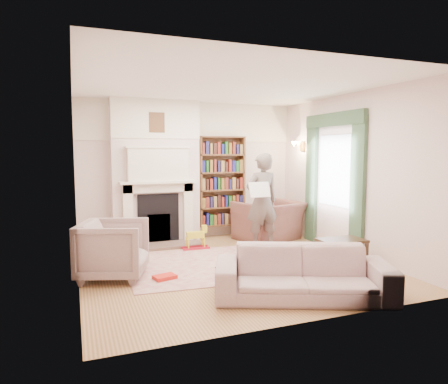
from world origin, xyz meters
name	(u,v)px	position (x,y,z in m)	size (l,w,h in m)	color
floor	(230,265)	(0.00, 0.00, 0.00)	(4.50, 4.50, 0.00)	brown
ceiling	(230,85)	(0.00, 0.00, 2.80)	(4.50, 4.50, 0.00)	white
wall_back	(190,171)	(0.00, 2.25, 1.40)	(4.50, 4.50, 0.00)	beige
wall_front	(310,191)	(0.00, -2.25, 1.40)	(4.50, 4.50, 0.00)	beige
wall_left	(75,181)	(-2.25, 0.00, 1.40)	(4.50, 4.50, 0.00)	beige
wall_right	(349,175)	(2.25, 0.00, 1.40)	(4.50, 4.50, 0.00)	beige
fireplace	(156,173)	(-0.75, 2.05, 1.39)	(1.70, 0.58, 2.80)	beige
bookcase	(221,181)	(0.65, 2.12, 1.18)	(1.00, 0.24, 1.85)	brown
window	(335,171)	(2.23, 0.40, 1.45)	(0.02, 0.90, 1.30)	silver
curtain_left	(358,187)	(2.20, -0.30, 1.20)	(0.07, 0.32, 2.40)	#2E452C
curtain_right	(311,181)	(2.20, 1.10, 1.20)	(0.07, 0.32, 2.40)	#2E452C
pelmet	(334,119)	(2.19, 0.40, 2.38)	(0.09, 1.70, 0.24)	#2E452C
wall_sconce	(294,147)	(2.03, 1.50, 1.90)	(0.20, 0.24, 0.24)	gold
rug	(216,264)	(-0.18, 0.15, 0.01)	(2.74, 2.10, 0.01)	beige
armchair_reading	(269,221)	(1.43, 1.46, 0.39)	(1.20, 1.05, 0.78)	#502B2B
armchair_left	(113,249)	(-1.77, 0.02, 0.42)	(0.89, 0.91, 0.83)	#A79E8A
sofa	(303,273)	(0.34, -1.61, 0.31)	(2.14, 0.84, 0.62)	#BBAC9A
man_reading	(262,201)	(0.98, 0.86, 0.89)	(0.65, 0.43, 1.78)	#594E47
newspaper	(260,190)	(0.83, 0.66, 1.12)	(0.40, 0.02, 0.28)	silver
coffee_table	(341,253)	(1.59, -0.72, 0.23)	(0.70, 0.45, 0.45)	#311F11
paraffin_heater	(113,236)	(-1.64, 1.61, 0.28)	(0.24, 0.24, 0.55)	#939499
rocking_horse	(195,238)	(-0.21, 1.19, 0.22)	(0.50, 0.20, 0.44)	yellow
board_game	(231,269)	(-0.08, -0.26, 0.03)	(0.36, 0.36, 0.03)	#C0C746
game_box_lid	(165,277)	(-1.11, -0.33, 0.04)	(0.31, 0.20, 0.05)	red
comic_annuals	(249,267)	(0.23, -0.25, 0.02)	(0.69, 0.91, 0.02)	red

